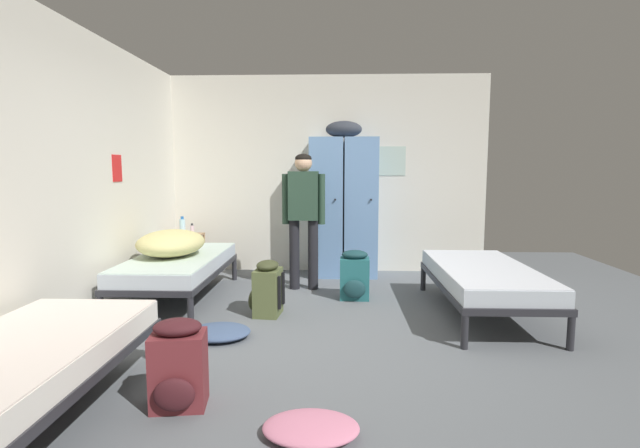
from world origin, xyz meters
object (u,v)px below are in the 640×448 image
bedding_heap (171,243)px  bed_right (483,277)px  shelf_unit (189,250)px  backpack_olive (267,289)px  locker_bank (343,204)px  person_traveler (304,208)px  clothes_pile_pink (311,428)px  backpack_teal (355,276)px  water_bottle (182,226)px  bed_left_front (15,365)px  bed_left_rear (178,265)px  clothes_pile_denim (219,332)px  backpack_maroon (178,366)px  lotion_bottle (192,230)px

bedding_heap → bed_right: bearing=-7.6°
shelf_unit → backpack_olive: bearing=-51.9°
locker_bank → person_traveler: 0.90m
clothes_pile_pink → backpack_teal: bearing=83.0°
water_bottle → backpack_teal: bearing=-25.7°
shelf_unit → bed_left_front: bearing=-86.2°
bed_left_front → backpack_olive: size_ratio=3.45×
bed_left_rear → bedding_heap: 0.26m
bed_left_rear → water_bottle: bearing=105.8°
backpack_teal → clothes_pile_pink: backpack_teal is taller
bed_right → backpack_olive: bearing=-177.5°
water_bottle → clothes_pile_pink: 4.34m
clothes_pile_denim → backpack_maroon: bearing=-87.4°
bed_right → backpack_olive: size_ratio=3.45×
shelf_unit → backpack_maroon: size_ratio=1.04×
backpack_olive → backpack_teal: (0.89, 0.60, 0.00)m
locker_bank → lotion_bottle: (-2.02, -0.15, -0.33)m
bed_left_front → person_traveler: size_ratio=1.17×
bed_right → bedding_heap: 3.32m
water_bottle → backpack_teal: (2.29, -1.10, -0.42)m
bedding_heap → backpack_teal: (2.03, 0.07, -0.37)m
person_traveler → lotion_bottle: 1.69m
water_bottle → backpack_maroon: (1.13, -3.54, -0.42)m
shelf_unit → person_traveler: bearing=-22.1°
shelf_unit → bed_left_rear: bearing=-77.7°
water_bottle → clothes_pile_pink: bearing=-62.9°
bed_left_rear → backpack_teal: 1.96m
bed_left_rear → backpack_maroon: size_ratio=3.45×
bed_left_rear → water_bottle: (-0.33, 1.17, 0.29)m
person_traveler → water_bottle: bearing=158.3°
person_traveler → clothes_pile_denim: size_ratio=3.01×
shelf_unit → water_bottle: 0.34m
bedding_heap → clothes_pile_pink: (1.69, -2.65, -0.59)m
bed_left_rear → bed_left_front: 2.65m
lotion_bottle → bed_left_rear: bearing=-80.8°
bedding_heap → backpack_olive: bedding_heap is taller
clothes_pile_denim → backpack_teal: bearing=46.2°
shelf_unit → bed_right: size_ratio=0.30×
locker_bank → shelf_unit: locker_bank is taller
locker_bank → lotion_bottle: bearing=-175.8°
water_bottle → clothes_pile_denim: bearing=-65.4°
bed_left_rear → clothes_pile_denim: (0.75, -1.19, -0.33)m
person_traveler → clothes_pile_denim: (-0.61, -1.68, -0.93)m
locker_bank → backpack_olive: locker_bank is taller
bed_left_front → clothes_pile_denim: bed_left_front is taller
locker_bank → clothes_pile_pink: bearing=-93.2°
lotion_bottle → backpack_teal: 2.40m
bed_right → backpack_olive: backpack_olive is taller
backpack_maroon → bedding_heap: bearing=110.3°
water_bottle → backpack_teal: size_ratio=0.43×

